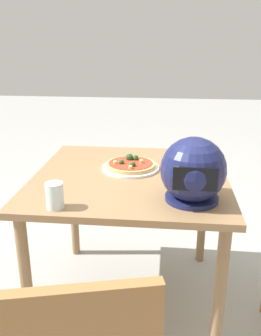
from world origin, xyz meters
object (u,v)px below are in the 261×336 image
object	(u,v)px
motorcycle_helmet	(193,171)
drinking_glass	(55,196)
pizza	(130,164)
dining_table	(130,192)

from	to	relation	value
motorcycle_helmet	drinking_glass	bearing A→B (deg)	13.32
pizza	motorcycle_helmet	world-z (taller)	motorcycle_helmet
dining_table	pizza	distance (m)	0.14
dining_table	pizza	world-z (taller)	pizza
pizza	motorcycle_helmet	distance (m)	0.47
pizza	drinking_glass	size ratio (longest dim) A/B	2.42
dining_table	motorcycle_helmet	bearing A→B (deg)	136.30
dining_table	motorcycle_helmet	distance (m)	0.44
drinking_glass	dining_table	bearing A→B (deg)	-122.89
pizza	drinking_glass	xyz separation A→B (m)	(0.25, 0.48, 0.03)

